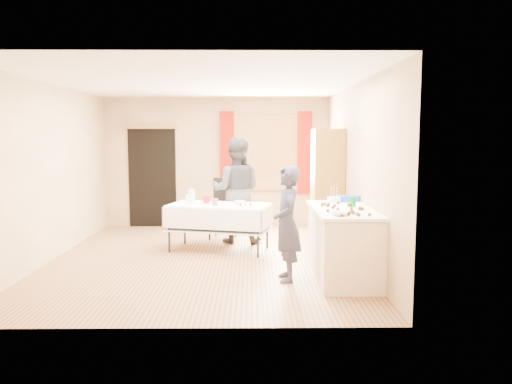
{
  "coord_description": "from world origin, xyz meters",
  "views": [
    {
      "loc": [
        0.7,
        -7.36,
        1.83
      ],
      "look_at": [
        0.77,
        0.0,
        1.01
      ],
      "focal_mm": 35.0,
      "sensor_mm": 36.0,
      "label": 1
    }
  ],
  "objects_px": {
    "counter": "(343,243)",
    "party_table": "(219,223)",
    "cabinet": "(327,187)",
    "woman": "(236,190)",
    "chair": "(223,221)",
    "girl": "(287,224)"
  },
  "relations": [
    {
      "from": "cabinet",
      "to": "chair",
      "type": "xyz_separation_m",
      "value": [
        -1.79,
        0.5,
        -0.65
      ]
    },
    {
      "from": "girl",
      "to": "cabinet",
      "type": "bearing_deg",
      "value": 153.72
    },
    {
      "from": "counter",
      "to": "chair",
      "type": "height_order",
      "value": "chair"
    },
    {
      "from": "counter",
      "to": "party_table",
      "type": "height_order",
      "value": "counter"
    },
    {
      "from": "counter",
      "to": "chair",
      "type": "relative_size",
      "value": 1.52
    },
    {
      "from": "chair",
      "to": "woman",
      "type": "bearing_deg",
      "value": -40.58
    },
    {
      "from": "party_table",
      "to": "chair",
      "type": "relative_size",
      "value": 1.62
    },
    {
      "from": "woman",
      "to": "chair",
      "type": "bearing_deg",
      "value": -46.56
    },
    {
      "from": "counter",
      "to": "party_table",
      "type": "distance_m",
      "value": 2.33
    },
    {
      "from": "cabinet",
      "to": "girl",
      "type": "height_order",
      "value": "cabinet"
    },
    {
      "from": "girl",
      "to": "woman",
      "type": "xyz_separation_m",
      "value": [
        -0.71,
        2.32,
        0.17
      ]
    },
    {
      "from": "counter",
      "to": "party_table",
      "type": "relative_size",
      "value": 0.94
    },
    {
      "from": "counter",
      "to": "chair",
      "type": "xyz_separation_m",
      "value": [
        -1.69,
        2.54,
        -0.13
      ]
    },
    {
      "from": "chair",
      "to": "girl",
      "type": "bearing_deg",
      "value": -58.16
    },
    {
      "from": "cabinet",
      "to": "party_table",
      "type": "distance_m",
      "value": 1.94
    },
    {
      "from": "party_table",
      "to": "girl",
      "type": "relative_size",
      "value": 1.2
    },
    {
      "from": "cabinet",
      "to": "woman",
      "type": "distance_m",
      "value": 1.55
    },
    {
      "from": "girl",
      "to": "woman",
      "type": "relative_size",
      "value": 0.81
    },
    {
      "from": "cabinet",
      "to": "woman",
      "type": "height_order",
      "value": "cabinet"
    },
    {
      "from": "counter",
      "to": "girl",
      "type": "relative_size",
      "value": 1.12
    },
    {
      "from": "girl",
      "to": "chair",
      "type": "bearing_deg",
      "value": -165.26
    },
    {
      "from": "counter",
      "to": "party_table",
      "type": "xyz_separation_m",
      "value": [
        -1.7,
        1.58,
        -0.01
      ]
    }
  ]
}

